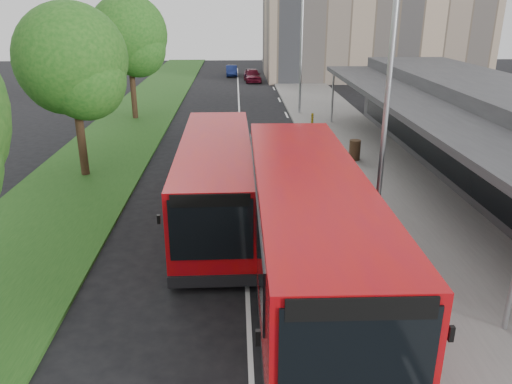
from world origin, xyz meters
TOP-DOWN VIEW (x-y plane):
  - ground at (0.00, 0.00)m, footprint 120.00×120.00m
  - pavement at (6.00, 20.00)m, footprint 5.00×80.00m
  - grass_verge at (-7.00, 20.00)m, footprint 5.00×80.00m
  - lane_centre_line at (0.00, 15.00)m, footprint 0.12×70.00m
  - kerb_dashes at (3.30, 19.00)m, footprint 0.12×56.00m
  - station_building at (10.86, 8.00)m, footprint 7.70×26.00m
  - tree_mid at (-7.01, 9.05)m, footprint 4.61×4.61m
  - tree_far at (-7.01, 21.05)m, footprint 4.94×4.94m
  - lamp_post_near at (4.12, 2.00)m, footprint 1.44×0.28m
  - lamp_post_far at (4.12, 22.00)m, footprint 1.44×0.28m
  - bus_main at (1.60, -0.68)m, footprint 3.09×11.42m
  - bus_second at (-0.95, 3.98)m, footprint 2.73×10.08m
  - litter_bin at (5.46, 10.55)m, footprint 0.63×0.63m
  - bollard at (4.42, 17.43)m, footprint 0.19×0.19m
  - car_near at (1.45, 38.42)m, footprint 1.82×3.97m
  - car_far at (-0.65, 43.08)m, footprint 1.30×3.44m

SIDE VIEW (x-z plane):
  - ground at x=0.00m, z-range 0.00..0.00m
  - kerb_dashes at x=3.30m, z-range 0.00..0.01m
  - lane_centre_line at x=0.00m, z-range 0.00..0.01m
  - grass_verge at x=-7.00m, z-range 0.00..0.10m
  - pavement at x=6.00m, z-range 0.00..0.15m
  - car_far at x=-0.65m, z-range 0.00..1.12m
  - bollard at x=4.42m, z-range 0.15..1.03m
  - litter_bin at x=5.46m, z-range 0.15..1.12m
  - car_near at x=1.45m, z-range 0.00..1.32m
  - bus_second at x=-0.95m, z-range 0.04..2.88m
  - bus_main at x=1.60m, z-range 0.04..3.27m
  - station_building at x=10.86m, z-range 0.04..4.04m
  - lamp_post_near at x=4.12m, z-range 0.72..8.72m
  - lamp_post_far at x=4.12m, z-range 0.72..8.72m
  - tree_mid at x=-7.01m, z-range 1.08..8.48m
  - tree_far at x=-7.01m, z-range 1.16..9.10m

